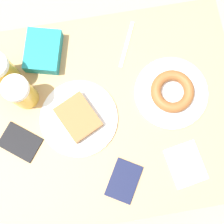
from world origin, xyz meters
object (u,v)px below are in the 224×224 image
at_px(passport_near_edge, 20,142).
at_px(passport_far_edge, 123,181).
at_px(plate_with_cake, 79,118).
at_px(blue_pouch, 43,51).
at_px(beer_mug_center, 21,93).
at_px(plate_with_donut, 172,92).
at_px(napkin_folded, 186,164).
at_px(beer_mug_left, 2,71).
at_px(fork, 127,44).

bearing_deg(passport_near_edge, passport_far_edge, 60.01).
relative_size(plate_with_cake, blue_pouch, 1.52).
relative_size(plate_with_cake, beer_mug_center, 1.77).
height_order(beer_mug_center, blue_pouch, beer_mug_center).
bearing_deg(plate_with_donut, passport_near_edge, -81.46).
bearing_deg(passport_near_edge, blue_pouch, 157.43).
height_order(beer_mug_center, napkin_folded, beer_mug_center).
xyz_separation_m(plate_with_cake, blue_pouch, (-0.24, -0.08, 0.01)).
distance_m(plate_with_donut, napkin_folded, 0.24).
relative_size(plate_with_donut, blue_pouch, 1.46).
distance_m(beer_mug_left, napkin_folded, 0.66).
bearing_deg(beer_mug_left, blue_pouch, 115.12).
relative_size(fork, passport_near_edge, 1.04).
bearing_deg(passport_near_edge, beer_mug_center, 164.32).
relative_size(napkin_folded, passport_near_edge, 0.97).
height_order(beer_mug_left, fork, beer_mug_left).
height_order(beer_mug_left, blue_pouch, beer_mug_left).
bearing_deg(beer_mug_left, plate_with_donut, 74.43).
bearing_deg(plate_with_cake, beer_mug_center, -121.68).
bearing_deg(passport_far_edge, fork, 168.45).
height_order(beer_mug_center, passport_near_edge, beer_mug_center).
relative_size(fork, blue_pouch, 0.95).
bearing_deg(passport_far_edge, plate_with_cake, -154.08).
height_order(passport_near_edge, passport_far_edge, same).
xyz_separation_m(napkin_folded, blue_pouch, (-0.45, -0.40, 0.02)).
height_order(beer_mug_left, passport_far_edge, beer_mug_left).
height_order(beer_mug_center, passport_far_edge, beer_mug_center).
xyz_separation_m(plate_with_donut, passport_near_edge, (0.08, -0.52, -0.01)).
relative_size(passport_near_edge, passport_far_edge, 1.00).
distance_m(plate_with_cake, beer_mug_center, 0.20).
height_order(plate_with_cake, napkin_folded, plate_with_cake).
relative_size(fork, passport_far_edge, 1.04).
distance_m(beer_mug_left, passport_far_edge, 0.52).
distance_m(passport_near_edge, blue_pouch, 0.31).
relative_size(plate_with_cake, beer_mug_left, 1.77).
xyz_separation_m(beer_mug_center, passport_far_edge, (0.32, 0.27, -0.07)).
distance_m(plate_with_donut, fork, 0.23).
xyz_separation_m(plate_with_donut, beer_mug_center, (-0.07, -0.48, 0.06)).
relative_size(beer_mug_left, passport_near_edge, 0.94).
height_order(fork, blue_pouch, blue_pouch).
xyz_separation_m(fork, passport_near_edge, (0.27, -0.40, 0.00)).
relative_size(plate_with_donut, beer_mug_center, 1.70).
xyz_separation_m(beer_mug_left, blue_pouch, (-0.06, 0.13, -0.05)).
xyz_separation_m(beer_mug_center, napkin_folded, (0.31, 0.48, -0.07)).
relative_size(beer_mug_center, napkin_folded, 0.98).
xyz_separation_m(fork, passport_far_edge, (0.45, -0.09, 0.00)).
bearing_deg(plate_with_cake, napkin_folded, 56.92).
relative_size(plate_with_cake, passport_near_edge, 1.67).
bearing_deg(passport_near_edge, plate_with_cake, 102.60).
bearing_deg(blue_pouch, napkin_folded, 41.66).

